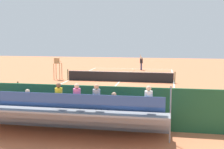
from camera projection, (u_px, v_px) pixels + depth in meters
The scene contains 12 objects.
ground_plane at pixel (120, 82), 28.10m from camera, with size 60.00×60.00×0.00m, color #CC7047.
court_line_markings at pixel (120, 82), 28.13m from camera, with size 10.10×22.20×0.01m.
tennis_net at pixel (120, 76), 28.03m from camera, with size 10.30×0.10×1.07m.
backdrop_wall at pixel (75, 106), 14.31m from camera, with size 18.00×0.16×2.00m, color #235633.
bleacher_stand at pixel (69, 114), 12.93m from camera, with size 9.06×2.40×2.48m.
umpire_chair at pixel (58, 66), 29.19m from camera, with size 0.67×0.67×2.14m.
courtside_bench at pixel (138, 114), 14.55m from camera, with size 1.80×0.40×0.93m.
equipment_bag at pixel (109, 120), 14.73m from camera, with size 0.90×0.36×0.36m, color black.
tennis_player at pixel (141, 62), 37.25m from camera, with size 0.42×0.55×1.93m.
tennis_racket at pixel (133, 70), 37.23m from camera, with size 0.43×0.57×0.03m.
tennis_ball_near at pixel (145, 74), 33.61m from camera, with size 0.07×0.07×0.07m, color #CCDB33.
line_judge at pixel (15, 99), 15.82m from camera, with size 0.42×0.55×1.93m.
Camera 1 is at (-4.29, 27.44, 4.37)m, focal length 47.77 mm.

